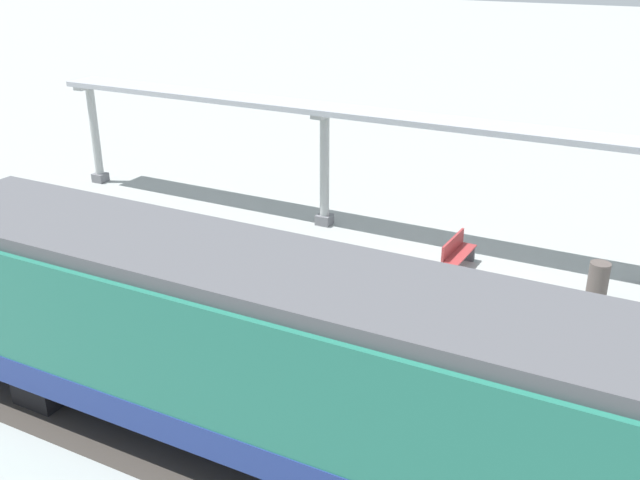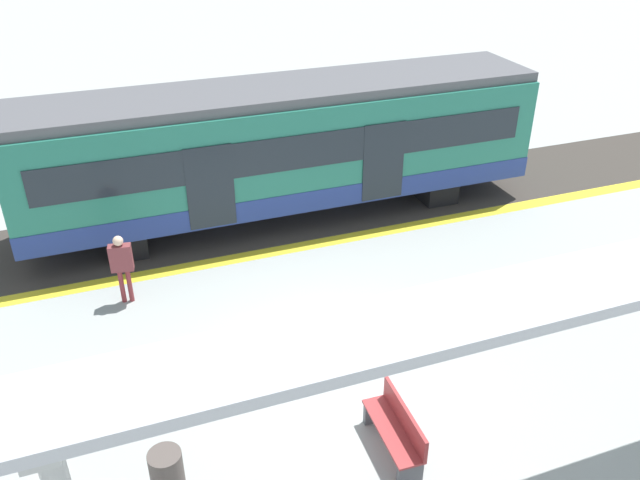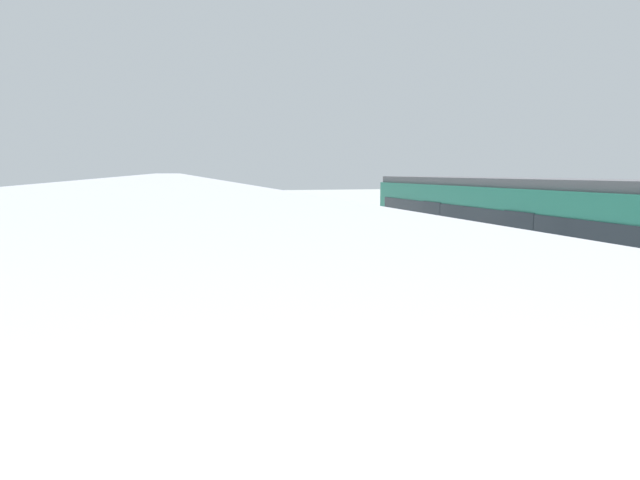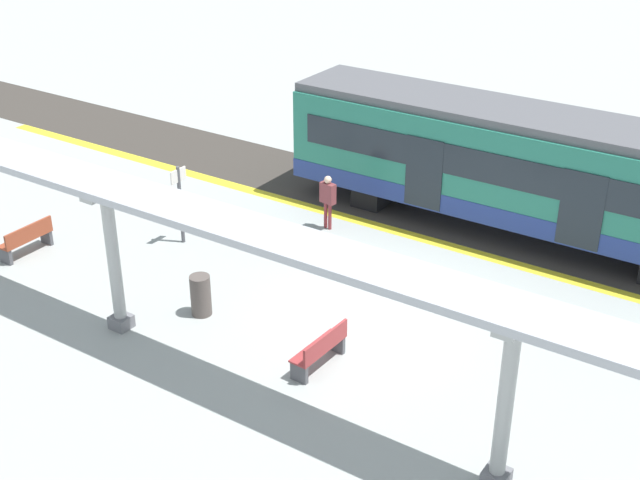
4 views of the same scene
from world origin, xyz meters
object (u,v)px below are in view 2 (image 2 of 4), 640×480
Objects in this scene: bench_mid_platform at (397,429)px; passenger_waiting_near_edge at (122,261)px; train_near_carriage at (284,149)px; trash_bin at (168,479)px.

bench_mid_platform is 0.96× the size of passenger_waiting_near_edge.
passenger_waiting_near_edge is at bearing -58.35° from train_near_carriage.
trash_bin is 0.63× the size of passenger_waiting_near_edge.
train_near_carriage is 8.62× the size of bench_mid_platform.
trash_bin is (8.14, -4.33, -1.33)m from train_near_carriage.
train_near_carriage is at bearing 152.00° from trash_bin.
trash_bin is at bearing -93.70° from bench_mid_platform.
train_near_carriage is at bearing 174.28° from bench_mid_platform.
bench_mid_platform is (8.37, -0.84, -1.39)m from train_near_carriage.
train_near_carriage reaches higher than bench_mid_platform.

